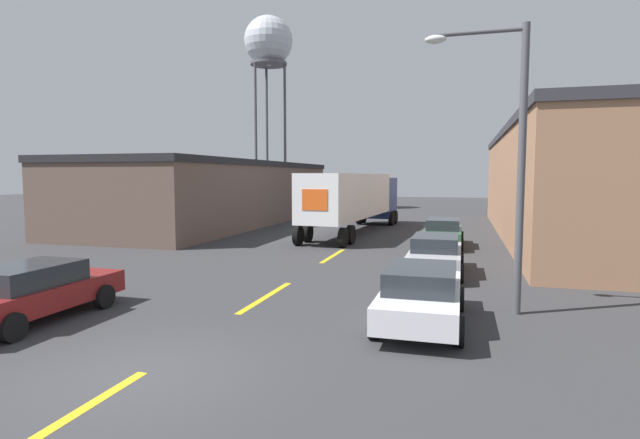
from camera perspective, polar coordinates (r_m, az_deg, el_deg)
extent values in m
plane|color=#333335|center=(9.99, -20.04, -16.39)|extent=(160.00, 160.00, 0.00)
cube|color=gold|center=(8.68, -27.74, -20.01)|extent=(0.20, 3.98, 0.01)
cube|color=gold|center=(15.13, -6.15, -8.76)|extent=(0.20, 3.98, 0.01)
cube|color=gold|center=(22.58, 1.50, -4.16)|extent=(0.20, 3.98, 0.01)
cube|color=brown|center=(38.81, -11.50, 2.74)|extent=(9.11, 26.61, 4.30)
cube|color=#232326|center=(38.79, -11.56, 6.21)|extent=(9.31, 26.81, 0.40)
cube|color=#9E7051|center=(33.13, 31.71, 3.15)|extent=(13.54, 29.18, 5.93)
cube|color=#333338|center=(33.22, 31.96, 8.62)|extent=(13.74, 29.38, 0.40)
cube|color=navy|center=(37.66, 6.65, 2.51)|extent=(2.50, 3.06, 2.96)
cube|color=white|center=(30.19, 3.33, 2.77)|extent=(3.22, 12.04, 2.61)
cube|color=#E55619|center=(24.52, -0.62, 2.27)|extent=(1.34, 0.12, 1.05)
cylinder|color=black|center=(37.85, 8.55, 0.25)|extent=(0.35, 1.04, 1.02)
cylinder|color=black|center=(38.40, 4.98, 0.36)|extent=(0.35, 1.04, 1.02)
cylinder|color=black|center=(36.71, 8.19, 0.11)|extent=(0.35, 1.04, 1.02)
cylinder|color=black|center=(37.27, 4.52, 0.22)|extent=(0.35, 1.04, 1.02)
cylinder|color=black|center=(26.40, 3.54, -1.73)|extent=(0.35, 1.04, 1.02)
cylinder|color=black|center=(27.17, -1.40, -1.53)|extent=(0.35, 1.04, 1.02)
cylinder|color=black|center=(25.07, 2.65, -2.08)|extent=(0.35, 1.04, 1.02)
cylinder|color=black|center=(25.88, -2.52, -1.86)|extent=(0.35, 1.04, 1.02)
cube|color=#B2B2B7|center=(18.92, 13.05, -4.20)|extent=(1.81, 4.65, 0.58)
cube|color=#23282D|center=(18.70, 13.06, -2.59)|extent=(1.59, 2.42, 0.52)
cylinder|color=black|center=(20.37, 15.79, -4.44)|extent=(0.22, 0.65, 0.65)
cylinder|color=black|center=(20.45, 10.71, -4.30)|extent=(0.22, 0.65, 0.65)
cylinder|color=black|center=(17.53, 15.75, -5.95)|extent=(0.22, 0.65, 0.65)
cylinder|color=black|center=(17.62, 9.84, -5.78)|extent=(0.22, 0.65, 0.65)
cube|color=silver|center=(12.51, 11.50, -8.88)|extent=(1.81, 4.65, 0.58)
cube|color=#23282D|center=(12.25, 11.49, -6.52)|extent=(1.59, 2.42, 0.52)
cylinder|color=black|center=(13.95, 15.69, -8.75)|extent=(0.22, 0.65, 0.65)
cylinder|color=black|center=(14.06, 8.23, -8.50)|extent=(0.22, 0.65, 0.65)
cylinder|color=black|center=(11.16, 15.61, -12.22)|extent=(0.22, 0.65, 0.65)
cylinder|color=black|center=(11.31, 6.22, -11.84)|extent=(0.22, 0.65, 0.65)
cube|color=maroon|center=(14.43, -29.95, -7.59)|extent=(1.81, 4.65, 0.58)
cube|color=#23282D|center=(14.23, -30.45, -5.52)|extent=(1.59, 2.42, 0.52)
cylinder|color=black|center=(14.92, -23.44, -8.08)|extent=(0.22, 0.65, 0.65)
cylinder|color=black|center=(16.10, -28.46, -7.33)|extent=(0.22, 0.65, 0.65)
cylinder|color=black|center=(12.89, -31.72, -10.45)|extent=(0.22, 0.65, 0.65)
cube|color=#2D5B38|center=(26.29, 13.88, -1.67)|extent=(1.81, 4.65, 0.58)
cube|color=#23282D|center=(26.09, 13.90, -0.50)|extent=(1.59, 2.42, 0.52)
cylinder|color=black|center=(27.74, 15.84, -1.98)|extent=(0.22, 0.65, 0.65)
cylinder|color=black|center=(27.80, 12.12, -1.88)|extent=(0.22, 0.65, 0.65)
cylinder|color=black|center=(24.88, 15.83, -2.76)|extent=(0.22, 0.65, 0.65)
cylinder|color=black|center=(24.94, 11.67, -2.65)|extent=(0.22, 0.65, 0.65)
cylinder|color=#47474C|center=(53.71, -4.02, 9.48)|extent=(0.28, 0.28, 15.64)
cylinder|color=#47474C|center=(56.11, -6.08, 9.27)|extent=(0.28, 0.28, 15.64)
cylinder|color=#47474C|center=(53.26, -7.35, 9.49)|extent=(0.28, 0.28, 15.64)
cylinder|color=#4C4C51|center=(55.46, -5.89, 17.29)|extent=(3.86, 3.86, 0.30)
sphere|color=#B7BCC6|center=(56.02, -5.91, 19.66)|extent=(5.11, 5.11, 5.11)
cylinder|color=#4C4C51|center=(13.76, 22.01, 5.08)|extent=(0.20, 0.20, 7.40)
cylinder|color=#4C4C51|center=(14.17, 17.80, 19.71)|extent=(2.20, 0.11, 0.11)
ellipsoid|color=silver|center=(14.16, 13.07, 19.41)|extent=(0.56, 0.32, 0.22)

